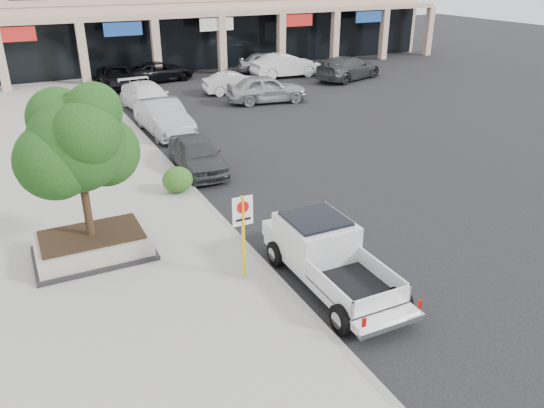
% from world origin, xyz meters
% --- Properties ---
extents(ground, '(120.00, 120.00, 0.00)m').
position_xyz_m(ground, '(0.00, 0.00, 0.00)').
color(ground, black).
rests_on(ground, ground).
extents(sidewalk, '(8.00, 52.00, 0.15)m').
position_xyz_m(sidewalk, '(-5.50, 6.00, 0.07)').
color(sidewalk, gray).
rests_on(sidewalk, ground).
extents(curb, '(0.20, 52.00, 0.15)m').
position_xyz_m(curb, '(-1.55, 6.00, 0.07)').
color(curb, gray).
rests_on(curb, ground).
extents(strip_mall, '(40.55, 12.43, 9.50)m').
position_xyz_m(strip_mall, '(8.00, 33.93, 4.75)').
color(strip_mall, tan).
rests_on(strip_mall, ground).
extents(planter, '(3.20, 2.20, 0.68)m').
position_xyz_m(planter, '(-5.63, 2.59, 0.48)').
color(planter, black).
rests_on(planter, sidewalk).
extents(planter_tree, '(2.90, 2.55, 4.00)m').
position_xyz_m(planter_tree, '(-5.50, 2.74, 3.41)').
color(planter_tree, black).
rests_on(planter_tree, planter).
extents(no_parking_sign, '(0.55, 0.09, 2.30)m').
position_xyz_m(no_parking_sign, '(-2.29, -0.32, 1.63)').
color(no_parking_sign, yellow).
rests_on(no_parking_sign, sidewalk).
extents(hedge, '(1.10, 0.99, 0.93)m').
position_xyz_m(hedge, '(-2.13, 5.94, 0.62)').
color(hedge, '#174513').
rests_on(hedge, sidewalk).
extents(pickup_truck, '(1.92, 5.10, 1.60)m').
position_xyz_m(pickup_truck, '(-0.35, -1.56, 0.80)').
color(pickup_truck, silver).
rests_on(pickup_truck, ground).
extents(curb_car_a, '(1.86, 4.20, 1.40)m').
position_xyz_m(curb_car_a, '(-0.67, 7.99, 0.70)').
color(curb_car_a, '#313437').
rests_on(curb_car_a, ground).
extents(curb_car_b, '(1.90, 4.98, 1.62)m').
position_xyz_m(curb_car_b, '(-0.40, 13.67, 0.81)').
color(curb_car_b, '#93959A').
rests_on(curb_car_b, ground).
extents(curb_car_c, '(2.52, 5.37, 1.51)m').
position_xyz_m(curb_car_c, '(0.04, 18.47, 0.76)').
color(curb_car_c, white).
rests_on(curb_car_c, ground).
extents(curb_car_d, '(2.77, 5.21, 1.39)m').
position_xyz_m(curb_car_d, '(-0.26, 25.62, 0.70)').
color(curb_car_d, black).
rests_on(curb_car_d, ground).
extents(lot_car_a, '(5.06, 2.71, 1.64)m').
position_xyz_m(lot_car_a, '(6.92, 17.22, 0.82)').
color(lot_car_a, '#9D9EA4').
rests_on(lot_car_a, ground).
extents(lot_car_b, '(4.18, 1.79, 1.34)m').
position_xyz_m(lot_car_b, '(6.18, 20.33, 0.67)').
color(lot_car_b, silver).
rests_on(lot_car_b, ground).
extents(lot_car_c, '(6.14, 4.09, 1.65)m').
position_xyz_m(lot_car_c, '(15.19, 20.79, 0.83)').
color(lot_car_c, '#2E3234').
rests_on(lot_car_c, ground).
extents(lot_car_d, '(5.19, 2.95, 1.36)m').
position_xyz_m(lot_car_d, '(2.91, 26.30, 0.68)').
color(lot_car_d, black).
rests_on(lot_car_d, ground).
extents(lot_car_e, '(4.85, 3.13, 1.54)m').
position_xyz_m(lot_car_e, '(11.20, 25.79, 0.77)').
color(lot_car_e, gray).
rests_on(lot_car_e, ground).
extents(lot_car_f, '(5.15, 1.98, 1.67)m').
position_xyz_m(lot_car_f, '(11.64, 23.63, 0.84)').
color(lot_car_f, silver).
rests_on(lot_car_f, ground).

